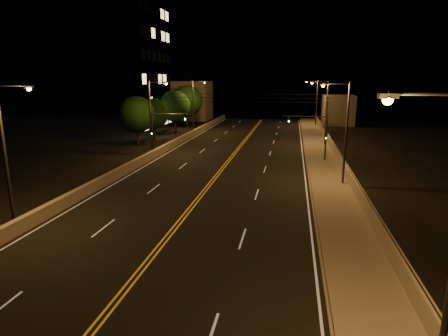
% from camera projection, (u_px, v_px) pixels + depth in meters
% --- Properties ---
extents(road, '(18.00, 120.00, 0.02)m').
position_uv_depth(road, '(205.00, 190.00, 32.30)').
color(road, black).
rests_on(road, ground).
extents(sidewalk, '(3.60, 120.00, 0.30)m').
position_uv_depth(sidewalk, '(335.00, 195.00, 30.38)').
color(sidewalk, gray).
rests_on(sidewalk, ground).
extents(curb, '(0.14, 120.00, 0.15)m').
position_uv_depth(curb, '(311.00, 195.00, 30.73)').
color(curb, gray).
rests_on(curb, ground).
extents(parapet_wall, '(0.30, 120.00, 1.00)m').
position_uv_depth(parapet_wall, '(357.00, 188.00, 29.94)').
color(parapet_wall, gray).
rests_on(parapet_wall, sidewalk).
extents(jersey_barrier, '(0.45, 120.00, 0.94)m').
position_uv_depth(jersey_barrier, '(106.00, 180.00, 33.81)').
color(jersey_barrier, gray).
rests_on(jersey_barrier, ground).
extents(distant_building_right, '(6.00, 10.00, 6.09)m').
position_uv_depth(distant_building_right, '(338.00, 110.00, 79.25)').
color(distant_building_right, gray).
rests_on(distant_building_right, ground).
extents(distant_building_left, '(8.00, 8.00, 8.88)m').
position_uv_depth(distant_building_left, '(193.00, 101.00, 87.38)').
color(distant_building_left, gray).
rests_on(distant_building_left, ground).
extents(parapet_rail, '(0.06, 120.00, 0.06)m').
position_uv_depth(parapet_rail, '(357.00, 182.00, 29.82)').
color(parapet_rail, black).
rests_on(parapet_rail, parapet_wall).
extents(lane_markings, '(17.32, 116.00, 0.00)m').
position_uv_depth(lane_markings, '(205.00, 190.00, 32.23)').
color(lane_markings, silver).
rests_on(lane_markings, road).
extents(streetlight_0, '(2.55, 0.28, 9.11)m').
position_uv_depth(streetlight_0, '(448.00, 230.00, 10.32)').
color(streetlight_0, '#2D2D33').
rests_on(streetlight_0, ground).
extents(streetlight_1, '(2.55, 0.28, 9.11)m').
position_uv_depth(streetlight_1, '(343.00, 127.00, 32.35)').
color(streetlight_1, '#2D2D33').
rests_on(streetlight_1, ground).
extents(streetlight_2, '(2.55, 0.28, 9.11)m').
position_uv_depth(streetlight_2, '(325.00, 109.00, 51.93)').
color(streetlight_2, '#2D2D33').
rests_on(streetlight_2, ground).
extents(streetlight_3, '(2.55, 0.28, 9.11)m').
position_uv_depth(streetlight_3, '(316.00, 100.00, 74.26)').
color(streetlight_3, '#2D2D33').
rests_on(streetlight_3, ground).
extents(streetlight_4, '(2.55, 0.28, 9.11)m').
position_uv_depth(streetlight_4, '(8.00, 147.00, 22.86)').
color(streetlight_4, '#2D2D33').
rests_on(streetlight_4, ground).
extents(streetlight_5, '(2.55, 0.28, 9.11)m').
position_uv_depth(streetlight_5, '(152.00, 113.00, 46.15)').
color(streetlight_5, '#2D2D33').
rests_on(streetlight_5, ground).
extents(streetlight_6, '(2.55, 0.28, 9.11)m').
position_uv_depth(streetlight_6, '(194.00, 103.00, 65.67)').
color(streetlight_6, '#2D2D33').
rests_on(streetlight_6, ground).
extents(traffic_signal_right, '(5.11, 0.31, 5.42)m').
position_uv_depth(traffic_signal_right, '(317.00, 132.00, 42.55)').
color(traffic_signal_right, '#2D2D33').
rests_on(traffic_signal_right, ground).
extents(traffic_signal_left, '(5.11, 0.31, 5.42)m').
position_uv_depth(traffic_signal_left, '(161.00, 128.00, 45.81)').
color(traffic_signal_left, '#2D2D33').
rests_on(traffic_signal_left, ground).
extents(overhead_wires, '(22.00, 0.03, 0.83)m').
position_uv_depth(overhead_wires, '(225.00, 98.00, 39.69)').
color(overhead_wires, black).
extents(building_tower, '(24.00, 15.00, 30.94)m').
position_uv_depth(building_tower, '(91.00, 46.00, 65.20)').
color(building_tower, gray).
rests_on(building_tower, ground).
extents(tree_0, '(5.19, 5.19, 7.04)m').
position_uv_depth(tree_0, '(137.00, 115.00, 52.89)').
color(tree_0, black).
rests_on(tree_0, ground).
extents(tree_1, '(4.77, 4.77, 6.46)m').
position_uv_depth(tree_1, '(153.00, 114.00, 58.53)').
color(tree_1, black).
rests_on(tree_1, ground).
extents(tree_2, '(5.49, 5.49, 7.43)m').
position_uv_depth(tree_2, '(175.00, 106.00, 65.73)').
color(tree_2, black).
rests_on(tree_2, ground).
extents(tree_3, '(6.05, 6.05, 8.20)m').
position_uv_depth(tree_3, '(187.00, 101.00, 72.79)').
color(tree_3, black).
rests_on(tree_3, ground).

